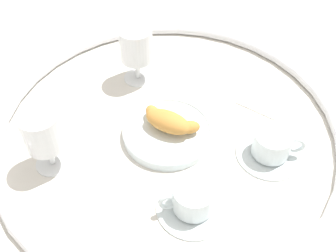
{
  "coord_description": "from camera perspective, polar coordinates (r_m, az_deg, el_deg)",
  "views": [
    {
      "loc": [
        0.52,
        -0.3,
        0.68
      ],
      "look_at": [
        0.01,
        -0.01,
        0.03
      ],
      "focal_mm": 45.32,
      "sensor_mm": 36.0,
      "label": 1
    }
  ],
  "objects": [
    {
      "name": "juice_glass_left",
      "position": [
        0.81,
        -16.48,
        -0.85
      ],
      "size": [
        0.08,
        0.08,
        0.14
      ],
      "color": "white",
      "rests_on": "ground_plane"
    },
    {
      "name": "coffee_cup_far",
      "position": [
        0.87,
        13.79,
        -2.66
      ],
      "size": [
        0.14,
        0.14,
        0.06
      ],
      "color": "silver",
      "rests_on": "ground_plane"
    },
    {
      "name": "coffee_cup_near",
      "position": [
        0.78,
        3.33,
        -9.96
      ],
      "size": [
        0.14,
        0.14,
        0.06
      ],
      "color": "silver",
      "rests_on": "ground_plane"
    },
    {
      "name": "croissant_large",
      "position": [
        0.87,
        0.1,
        0.65
      ],
      "size": [
        0.12,
        0.11,
        0.04
      ],
      "color": "#CC893D",
      "rests_on": "pastry_plate"
    },
    {
      "name": "ground_plane",
      "position": [
        0.91,
        0.08,
        -0.82
      ],
      "size": [
        2.2,
        2.2,
        0.0
      ],
      "primitive_type": "plane",
      "color": "silver"
    },
    {
      "name": "table_chrome_rim",
      "position": [
        0.9,
        0.08,
        -0.32
      ],
      "size": [
        0.74,
        0.74,
        0.02
      ],
      "primitive_type": "torus",
      "color": "silver",
      "rests_on": "ground_plane"
    },
    {
      "name": "pastry_plate",
      "position": [
        0.89,
        0.0,
        -0.77
      ],
      "size": [
        0.19,
        0.19,
        0.02
      ],
      "color": "silver",
      "rests_on": "ground_plane"
    },
    {
      "name": "juice_glass_right",
      "position": [
        0.98,
        -4.31,
        10.51
      ],
      "size": [
        0.08,
        0.08,
        0.14
      ],
      "color": "white",
      "rests_on": "ground_plane"
    },
    {
      "name": "folded_napkin",
      "position": [
        1.0,
        13.32,
        3.72
      ],
      "size": [
        0.15,
        0.15,
        0.01
      ],
      "primitive_type": "cube",
      "rotation": [
        0.0,
        0.0,
        0.46
      ],
      "color": "silver",
      "rests_on": "ground_plane"
    }
  ]
}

